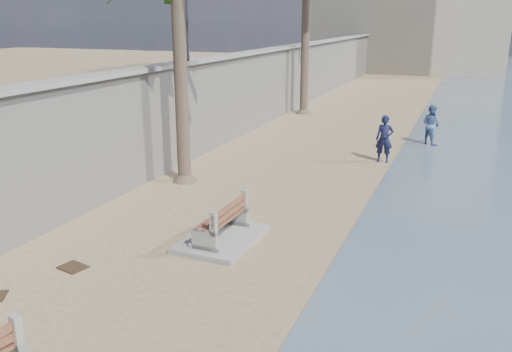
# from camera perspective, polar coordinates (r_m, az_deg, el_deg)

# --- Properties ---
(seawall) EXTENTS (0.45, 70.00, 3.50)m
(seawall) POSITION_cam_1_polar(r_m,az_deg,el_deg) (27.36, 0.93, 9.31)
(seawall) COLOR gray
(seawall) RESTS_ON ground_plane
(wall_cap) EXTENTS (0.80, 70.00, 0.12)m
(wall_cap) POSITION_cam_1_polar(r_m,az_deg,el_deg) (27.19, 0.95, 13.08)
(wall_cap) COLOR gray
(wall_cap) RESTS_ON seawall
(bench_far) EXTENTS (1.61, 2.32, 0.96)m
(bench_far) POSITION_cam_1_polar(r_m,az_deg,el_deg) (12.83, -3.66, -5.14)
(bench_far) COLOR gray
(bench_far) RESTS_ON ground_plane
(person_a) EXTENTS (0.74, 0.52, 1.98)m
(person_a) POSITION_cam_1_polar(r_m,az_deg,el_deg) (20.24, 13.39, 4.17)
(person_a) COLOR #121533
(person_a) RESTS_ON ground_plane
(person_b) EXTENTS (1.13, 1.08, 1.85)m
(person_b) POSITION_cam_1_polar(r_m,az_deg,el_deg) (23.69, 17.97, 5.39)
(person_b) COLOR #4B689D
(person_b) RESTS_ON ground_plane
(debris_d) EXTENTS (0.64, 0.56, 0.03)m
(debris_d) POSITION_cam_1_polar(r_m,az_deg,el_deg) (12.29, -18.72, -9.08)
(debris_d) COLOR #382616
(debris_d) RESTS_ON ground_plane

